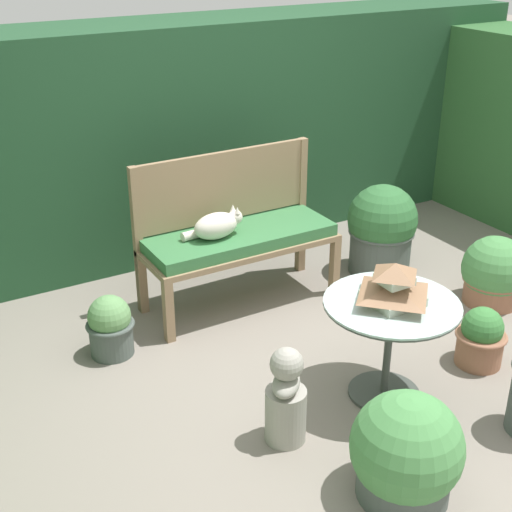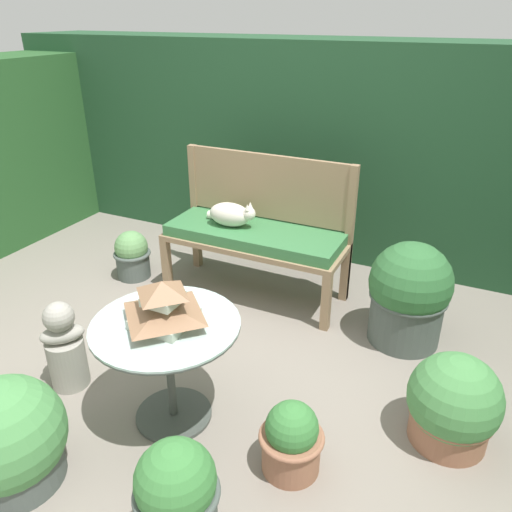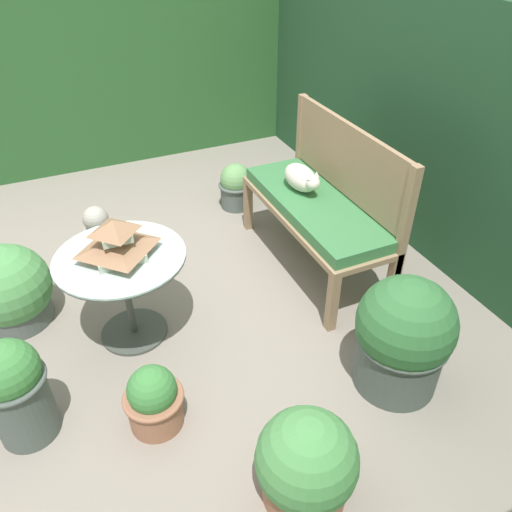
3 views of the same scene
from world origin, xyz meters
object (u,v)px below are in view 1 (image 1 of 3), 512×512
object	(u,v)px
patio_table	(390,323)
potted_plant_patio_mid	(382,230)
potted_plant_bench_left	(494,273)
garden_bust	(286,399)
potted_plant_path_edge	(110,326)
potted_plant_hedge_corner	(406,454)
potted_plant_table_near	(481,338)
cat	(217,225)
garden_bench	(240,242)
pagoda_birdhouse	(394,286)

from	to	relation	value
patio_table	potted_plant_patio_mid	distance (m)	1.64
potted_plant_bench_left	garden_bust	bearing A→B (deg)	-165.96
potted_plant_path_edge	potted_plant_hedge_corner	bearing A→B (deg)	-67.52
garden_bust	potted_plant_hedge_corner	xyz separation A→B (m)	(0.27, -0.63, -0.01)
potted_plant_patio_mid	potted_plant_path_edge	distance (m)	2.24
patio_table	potted_plant_bench_left	world-z (taller)	patio_table
potted_plant_patio_mid	potted_plant_hedge_corner	xyz separation A→B (m)	(-1.45, -1.96, -0.11)
garden_bust	potted_plant_table_near	bearing A→B (deg)	-47.61
patio_table	potted_plant_table_near	size ratio (longest dim) A/B	1.97
cat	patio_table	world-z (taller)	cat
cat	potted_plant_path_edge	world-z (taller)	cat
garden_bench	garden_bust	bearing A→B (deg)	-110.22
pagoda_birdhouse	potted_plant_hedge_corner	xyz separation A→B (m)	(-0.44, -0.67, -0.47)
garden_bust	cat	bearing A→B (deg)	29.02
potted_plant_patio_mid	garden_bench	bearing A→B (deg)	174.58
garden_bench	pagoda_birdhouse	size ratio (longest dim) A/B	3.81
patio_table	potted_plant_bench_left	xyz separation A→B (m)	(1.39, 0.48, -0.26)
potted_plant_table_near	potted_plant_patio_mid	bearing A→B (deg)	77.81
garden_bench	garden_bust	size ratio (longest dim) A/B	2.47
potted_plant_hedge_corner	potted_plant_bench_left	bearing A→B (deg)	32.30
patio_table	pagoda_birdhouse	world-z (taller)	pagoda_birdhouse
patio_table	potted_plant_patio_mid	xyz separation A→B (m)	(1.00, 1.29, -0.13)
potted_plant_bench_left	potted_plant_table_near	world-z (taller)	potted_plant_bench_left
garden_bench	potted_plant_hedge_corner	xyz separation A→B (m)	(-0.26, -2.07, -0.23)
garden_bench	patio_table	xyz separation A→B (m)	(0.18, -1.40, 0.01)
patio_table	potted_plant_bench_left	distance (m)	1.49
garden_bench	potted_plant_path_edge	distance (m)	1.09
potted_plant_bench_left	potted_plant_path_edge	distance (m)	2.72
potted_plant_bench_left	potted_plant_hedge_corner	xyz separation A→B (m)	(-1.83, -1.16, 0.02)
garden_bench	potted_plant_patio_mid	xyz separation A→B (m)	(1.19, -0.11, -0.12)
potted_plant_hedge_corner	garden_bench	bearing A→B (deg)	82.82
cat	potted_plant_bench_left	xyz separation A→B (m)	(1.76, -0.91, -0.42)
potted_plant_patio_mid	potted_plant_hedge_corner	world-z (taller)	potted_plant_patio_mid
pagoda_birdhouse	potted_plant_table_near	bearing A→B (deg)	-3.41
potted_plant_table_near	potted_plant_path_edge	bearing A→B (deg)	146.98
garden_bench	patio_table	world-z (taller)	patio_table
cat	potted_plant_path_edge	distance (m)	0.98
potted_plant_path_edge	potted_plant_table_near	xyz separation A→B (m)	(1.94, -1.26, -0.02)
garden_bench	potted_plant_path_edge	bearing A→B (deg)	-170.17
garden_bust	potted_plant_patio_mid	xyz separation A→B (m)	(1.72, 1.33, 0.10)
garden_bust	potted_plant_bench_left	bearing A→B (deg)	-33.50
cat	potted_plant_patio_mid	size ratio (longest dim) A/B	0.61
cat	potted_plant_patio_mid	bearing A→B (deg)	-8.40
patio_table	pagoda_birdhouse	bearing A→B (deg)	0.00
cat	potted_plant_path_edge	xyz separation A→B (m)	(-0.86, -0.17, -0.45)
pagoda_birdhouse	potted_plant_bench_left	distance (m)	1.55
garden_bust	potted_plant_path_edge	bearing A→B (deg)	64.61
potted_plant_table_near	potted_plant_hedge_corner	world-z (taller)	potted_plant_hedge_corner
garden_bench	cat	size ratio (longest dim) A/B	3.21
garden_bench	potted_plant_path_edge	xyz separation A→B (m)	(-1.04, -0.18, -0.27)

